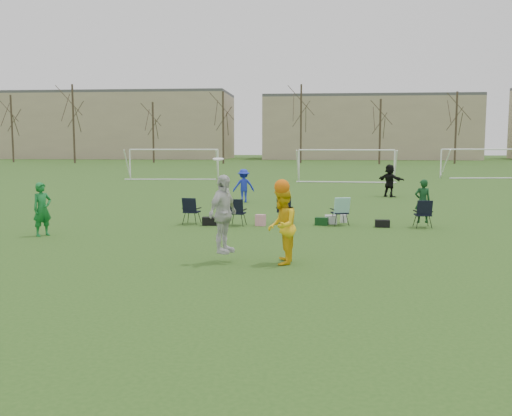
# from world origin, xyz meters

# --- Properties ---
(ground) EXTENTS (260.00, 260.00, 0.00)m
(ground) POSITION_xyz_m (0.00, 0.00, 0.00)
(ground) COLOR #2A5019
(ground) RESTS_ON ground
(fielder_green_near) EXTENTS (0.69, 0.74, 1.70)m
(fielder_green_near) POSITION_xyz_m (-7.29, 4.70, 0.85)
(fielder_green_near) COLOR #136C2A
(fielder_green_near) RESTS_ON ground
(fielder_blue) EXTENTS (1.20, 0.89, 1.65)m
(fielder_blue) POSITION_xyz_m (-2.11, 15.55, 0.83)
(fielder_blue) COLOR #1829BA
(fielder_blue) RESTS_ON ground
(fielder_black) EXTENTS (1.53, 1.56, 1.79)m
(fielder_black) POSITION_xyz_m (5.53, 19.18, 0.89)
(fielder_black) COLOR black
(fielder_black) RESTS_ON ground
(center_contest) EXTENTS (2.24, 1.22, 2.58)m
(center_contest) POSITION_xyz_m (-0.21, 1.17, 1.08)
(center_contest) COLOR silver
(center_contest) RESTS_ON ground
(sideline_setup) EXTENTS (8.86, 1.57, 1.68)m
(sideline_setup) POSITION_xyz_m (1.23, 7.84, 0.51)
(sideline_setup) COLOR #103B1A
(sideline_setup) RESTS_ON ground
(goal_left) EXTENTS (7.39, 0.76, 2.46)m
(goal_left) POSITION_xyz_m (-10.00, 34.00, 1.92)
(goal_left) COLOR white
(goal_left) RESTS_ON ground
(goal_mid) EXTENTS (7.40, 0.63, 2.46)m
(goal_mid) POSITION_xyz_m (4.00, 32.00, 1.92)
(goal_mid) COLOR white
(goal_mid) RESTS_ON ground
(goal_right) EXTENTS (7.35, 1.14, 2.46)m
(goal_right) POSITION_xyz_m (16.00, 38.00, 1.92)
(goal_right) COLOR white
(goal_right) RESTS_ON ground
(tree_line) EXTENTS (110.28, 3.28, 11.40)m
(tree_line) POSITION_xyz_m (0.24, 69.85, 5.09)
(tree_line) COLOR #382B21
(tree_line) RESTS_ON ground
(building_row) EXTENTS (126.00, 16.00, 13.00)m
(building_row) POSITION_xyz_m (6.73, 96.00, 5.99)
(building_row) COLOR tan
(building_row) RESTS_ON ground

